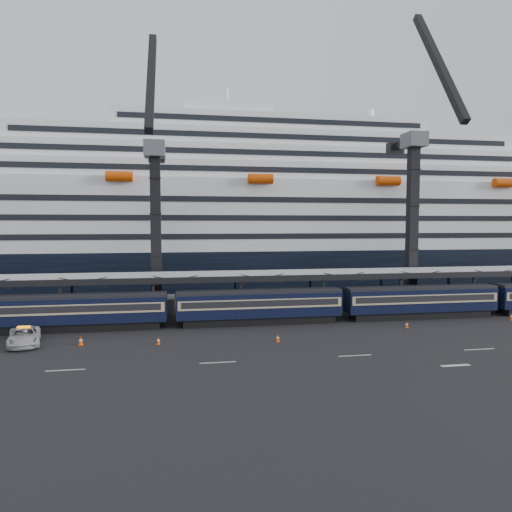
# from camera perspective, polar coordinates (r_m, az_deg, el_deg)

# --- Properties ---
(ground) EXTENTS (260.00, 260.00, 0.00)m
(ground) POSITION_cam_1_polar(r_m,az_deg,el_deg) (45.96, 12.74, -10.55)
(ground) COLOR black
(ground) RESTS_ON ground
(lane_markings) EXTENTS (111.00, 4.27, 0.02)m
(lane_markings) POSITION_cam_1_polar(r_m,az_deg,el_deg) (45.32, 25.11, -11.03)
(lane_markings) COLOR beige
(lane_markings) RESTS_ON ground
(train) EXTENTS (133.05, 3.00, 4.05)m
(train) POSITION_cam_1_polar(r_m,az_deg,el_deg) (53.41, 4.02, -6.01)
(train) COLOR black
(train) RESTS_ON ground
(canopy) EXTENTS (130.00, 6.25, 5.53)m
(canopy) POSITION_cam_1_polar(r_m,az_deg,el_deg) (58.03, 7.57, -2.19)
(canopy) COLOR #9C9EA4
(canopy) RESTS_ON ground
(cruise_ship) EXTENTS (214.09, 28.84, 34.00)m
(cruise_ship) POSITION_cam_1_polar(r_m,az_deg,el_deg) (88.56, 0.82, 4.56)
(cruise_ship) COLOR black
(cruise_ship) RESTS_ON ground
(crane_dark_near) EXTENTS (4.50, 17.75, 35.08)m
(crane_dark_near) POSITION_cam_1_polar(r_m,az_deg,el_deg) (59.79, -12.44, 4.34)
(crane_dark_near) COLOR #505359
(crane_dark_near) RESTS_ON ground
(crane_dark_mid) EXTENTS (4.50, 18.24, 39.64)m
(crane_dark_mid) POSITION_cam_1_polar(r_m,az_deg,el_deg) (66.90, 19.14, 5.39)
(crane_dark_mid) COLOR #505359
(crane_dark_mid) RESTS_ON ground
(pickup_truck) EXTENTS (4.14, 6.43, 1.65)m
(pickup_truck) POSITION_cam_1_polar(r_m,az_deg,el_deg) (49.22, -27.01, -8.93)
(pickup_truck) COLOR #ACAEB3
(pickup_truck) RESTS_ON ground
(traffic_cone_b) EXTENTS (0.44, 0.44, 0.87)m
(traffic_cone_b) POSITION_cam_1_polar(r_m,az_deg,el_deg) (47.05, -21.07, -9.84)
(traffic_cone_b) COLOR #E04707
(traffic_cone_b) RESTS_ON ground
(traffic_cone_c) EXTENTS (0.37, 0.37, 0.75)m
(traffic_cone_c) POSITION_cam_1_polar(r_m,az_deg,el_deg) (45.24, -12.12, -10.30)
(traffic_cone_c) COLOR #E04707
(traffic_cone_c) RESTS_ON ground
(traffic_cone_d) EXTENTS (0.38, 0.38, 0.76)m
(traffic_cone_d) POSITION_cam_1_polar(r_m,az_deg,el_deg) (45.29, 2.73, -10.19)
(traffic_cone_d) COLOR #E04707
(traffic_cone_d) RESTS_ON ground
(traffic_cone_e) EXTENTS (0.36, 0.36, 0.73)m
(traffic_cone_e) POSITION_cam_1_polar(r_m,az_deg,el_deg) (53.82, 18.33, -8.12)
(traffic_cone_e) COLOR #E04707
(traffic_cone_e) RESTS_ON ground
(traffic_cone_f) EXTENTS (0.43, 0.43, 0.85)m
(traffic_cone_f) POSITION_cam_1_polar(r_m,az_deg,el_deg) (62.81, 29.30, -6.65)
(traffic_cone_f) COLOR #E04707
(traffic_cone_f) RESTS_ON ground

